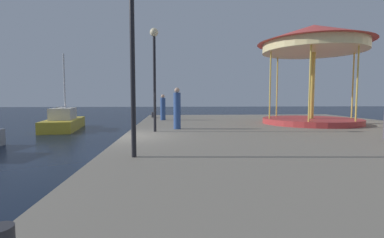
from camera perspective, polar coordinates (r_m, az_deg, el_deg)
The scene contains 9 objects.
ground_plane at distance 11.18m, azimuth -14.09°, elevation -7.48°, with size 120.00×120.00×0.00m, color black.
quay_dock at distance 12.44m, azimuth 24.39°, elevation -4.67°, with size 15.68×25.95×0.80m, color gray.
sailboat_yellow at distance 21.76m, azimuth -24.99°, elevation -0.47°, with size 2.83×5.92×5.48m.
carousel at distance 17.33m, azimuth 23.76°, elevation 12.93°, with size 6.16×6.16×5.54m.
lamp_post_near_edge at distance 7.10m, azimuth -12.26°, elevation 16.11°, with size 0.36×0.36×4.28m.
lamp_post_mid_promenade at distance 12.19m, azimuth -7.79°, elevation 11.66°, with size 0.36×0.36×4.44m.
bollard_center at distance 20.90m, azimuth -8.07°, elevation 0.86°, with size 0.24×0.24×0.40m, color #2D2D33.
person_by_the_water at distance 18.41m, azimuth -6.04°, elevation 2.26°, with size 0.34×0.34×1.71m.
person_far_corner at distance 13.06m, azimuth -3.10°, elevation 1.96°, with size 0.34×0.34×1.96m.
Camera 1 is at (1.91, -10.77, 2.28)m, focal length 25.80 mm.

